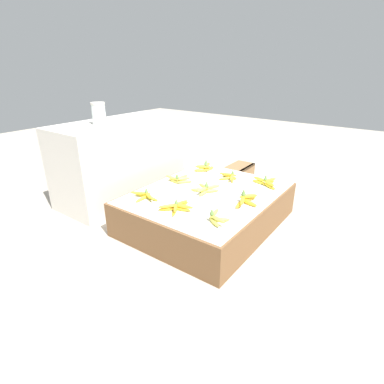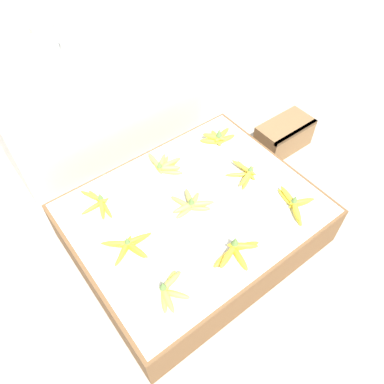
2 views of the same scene
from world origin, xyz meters
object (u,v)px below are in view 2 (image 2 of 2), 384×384
Objects in this scene: foam_tray_white at (154,28)px; banana_bunch_front_left at (169,291)px; wooden_crate at (284,136)px; banana_bunch_middle_left at (128,246)px; banana_bunch_back_midleft at (164,165)px; banana_bunch_middle_midleft at (191,204)px; banana_bunch_front_midleft at (236,252)px; glass_jar at (46,42)px; banana_bunch_back_left at (99,203)px; banana_bunch_front_midright at (295,204)px; banana_bunch_middle_midright at (245,173)px; banana_bunch_back_midright at (218,137)px.

banana_bunch_front_left is at bearing -122.51° from foam_tray_white.
banana_bunch_middle_left is (-1.30, -0.22, 0.19)m from wooden_crate.
banana_bunch_front_left is at bearing -123.25° from banana_bunch_back_midleft.
banana_bunch_middle_left is at bearing 94.20° from banana_bunch_front_left.
foam_tray_white reaches higher than banana_bunch_front_left.
banana_bunch_front_left is 0.30m from banana_bunch_middle_left.
banana_bunch_middle_midleft is (0.37, 0.01, 0.00)m from banana_bunch_middle_left.
glass_jar is at bearing 98.16° from banana_bunch_front_midleft.
glass_jar is at bearing 75.55° from banana_bunch_back_left.
banana_bunch_front_midleft is 0.42m from banana_bunch_front_midright.
wooden_crate is 0.64m from banana_bunch_middle_midright.
foam_tray_white is (0.40, 0.88, 0.43)m from banana_bunch_middle_midleft.
banana_bunch_back_midleft is (0.05, 0.30, -0.00)m from banana_bunch_middle_midleft.
foam_tray_white is at bearing -7.11° from glass_jar.
banana_bunch_middle_left is at bearing -143.14° from banana_bunch_back_midleft.
banana_bunch_middle_midleft is at bearing 143.01° from banana_bunch_front_midright.
banana_bunch_middle_midright reaches higher than banana_bunch_back_left.
banana_bunch_back_midleft is 0.91× the size of foam_tray_white.
banana_bunch_back_left reaches higher than wooden_crate.
banana_bunch_back_left is 0.85m from glass_jar.
banana_bunch_middle_midright is 0.78m from banana_bunch_back_left.
banana_bunch_middle_left is at bearing -92.75° from banana_bunch_back_left.
banana_bunch_back_midleft is at bearing 36.86° from banana_bunch_middle_left.
foam_tray_white is at bearing 37.46° from banana_bunch_back_left.
glass_jar reaches higher than banana_bunch_middle_left.
banana_bunch_front_left is 0.74× the size of banana_bunch_back_left.
banana_bunch_middle_left is 1.26m from foam_tray_white.
banana_bunch_middle_left is 1.14× the size of banana_bunch_back_midright.
banana_bunch_back_midleft is (0.42, 0.32, 0.00)m from banana_bunch_middle_left.
glass_jar is (0.17, 0.66, 0.51)m from banana_bunch_back_left.
glass_jar is at bearing 79.18° from banana_bunch_middle_left.
banana_bunch_middle_midleft is at bearing -114.78° from foam_tray_white.
banana_bunch_back_midleft is (-0.36, 0.61, -0.00)m from banana_bunch_front_midright.
banana_bunch_middle_midright is 1.22m from glass_jar.
banana_bunch_back_left is (-0.35, 0.63, -0.01)m from banana_bunch_front_midleft.
banana_bunch_middle_left is at bearing -177.76° from banana_bunch_middle_midleft.
banana_bunch_front_midright and banana_bunch_back_midleft have the same top height.
banana_bunch_back_midright is at bearing 34.66° from banana_bunch_middle_midleft.
banana_bunch_front_midleft is at bearing -149.76° from wooden_crate.
banana_bunch_back_left is at bearing -104.45° from glass_jar.
glass_jar is (-0.24, 0.65, 0.51)m from banana_bunch_back_midleft.
banana_bunch_front_left is 0.86× the size of banana_bunch_back_midright.
banana_bunch_back_midleft is at bearing -69.82° from glass_jar.
foam_tray_white is (-0.53, 0.67, 0.62)m from wooden_crate.
banana_bunch_middle_midleft is (-0.41, 0.31, -0.00)m from banana_bunch_front_midright.
banana_bunch_front_midleft is 1.12× the size of banana_bunch_back_midleft.
banana_bunch_middle_left is at bearing -100.82° from glass_jar.
glass_jar reaches higher than wooden_crate.
banana_bunch_back_midleft is at bearing 80.63° from banana_bunch_middle_midleft.
banana_bunch_front_midright is at bearing -36.99° from banana_bunch_middle_midleft.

